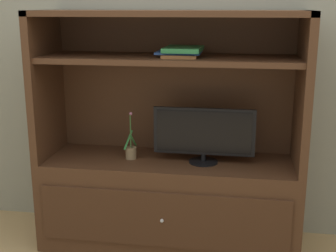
% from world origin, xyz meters
% --- Properties ---
extents(painted_rear_wall, '(6.00, 0.10, 2.80)m').
position_xyz_m(painted_rear_wall, '(0.00, 0.75, 1.40)').
color(painted_rear_wall, gray).
rests_on(painted_rear_wall, ground_plane).
extents(media_console, '(1.74, 0.58, 1.61)m').
position_xyz_m(media_console, '(0.00, 0.41, 0.50)').
color(media_console, '#4C2D1C').
rests_on(media_console, ground_plane).
extents(tv_monitor, '(0.67, 0.19, 0.37)m').
position_xyz_m(tv_monitor, '(0.23, 0.38, 0.82)').
color(tv_monitor, black).
rests_on(tv_monitor, media_console).
extents(potted_plant, '(0.07, 0.14, 0.33)m').
position_xyz_m(potted_plant, '(-0.26, 0.38, 0.67)').
color(potted_plant, '#8C7251').
rests_on(potted_plant, media_console).
extents(magazine_stack, '(0.29, 0.34, 0.06)m').
position_xyz_m(magazine_stack, '(0.08, 0.40, 1.35)').
color(magazine_stack, '#A56638').
rests_on(magazine_stack, media_console).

